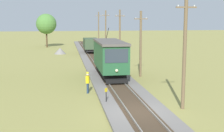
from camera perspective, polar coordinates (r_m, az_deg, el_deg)
ground_plane at (r=19.35m, az=5.05°, el=-9.19°), size 260.00×260.00×0.00m
track_ballast at (r=19.32m, az=5.05°, el=-8.94°), size 4.20×120.00×0.18m
sleeper_bed at (r=19.29m, az=5.06°, el=-8.67°), size 2.04×120.00×0.01m
rail_left at (r=19.11m, az=2.94°, el=-8.61°), size 0.07×120.00×0.14m
rail_right at (r=19.45m, az=7.14°, el=-8.35°), size 0.07×120.00×0.14m
red_tram at (r=30.41m, az=-0.41°, el=1.80°), size 2.60×8.54×4.79m
freight_car at (r=52.09m, az=-4.07°, el=4.12°), size 2.40×5.20×2.31m
utility_pole_foreground at (r=20.18m, az=13.76°, el=2.84°), size 1.40×0.30×7.71m
utility_pole_near_tram at (r=31.06m, az=5.52°, el=4.37°), size 1.40×0.41×6.85m
utility_pole_mid at (r=42.46m, az=1.53°, el=5.98°), size 1.40×0.51×7.31m
utility_pole_far at (r=56.92m, az=-1.22°, el=6.92°), size 1.40×0.53×7.59m
utility_pole_distant at (r=68.67m, az=-2.59°, el=7.27°), size 1.40×0.43×7.57m
trackside_signal_marker at (r=21.26m, az=-1.13°, el=-5.60°), size 0.21×0.21×1.18m
gravel_pile at (r=52.18m, az=-9.94°, el=2.88°), size 2.06×2.06×1.05m
track_worker at (r=24.32m, az=-4.69°, el=-2.98°), size 0.35×0.44×1.78m
tree_left_near at (r=64.59m, az=-12.51°, el=7.89°), size 4.25×4.25×7.07m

